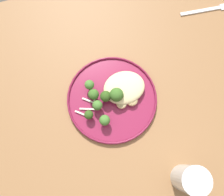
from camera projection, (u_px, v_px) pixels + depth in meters
ground at (122, 130)px, 1.47m from camera, size 6.00×6.00×0.00m
wooden_dining_table at (130, 107)px, 0.83m from camera, size 1.40×1.00×0.74m
dinner_plate at (112, 99)px, 0.75m from camera, size 0.29×0.29×0.02m
noodle_bed at (124, 88)px, 0.74m from camera, size 0.13×0.11×0.04m
seared_scallop_center_golden at (125, 88)px, 0.75m from camera, size 0.04×0.04×0.01m
seared_scallop_front_small at (131, 101)px, 0.74m from camera, size 0.03×0.03×0.02m
seared_scallop_tilted_round at (128, 95)px, 0.74m from camera, size 0.03×0.03×0.01m
seared_scallop_right_edge at (117, 86)px, 0.75m from camera, size 0.03×0.03×0.01m
seared_scallop_half_hidden at (122, 104)px, 0.73m from camera, size 0.03×0.03×0.01m
seared_scallop_rear_pale at (131, 84)px, 0.75m from camera, size 0.03×0.03×0.02m
broccoli_floret_tall_stalk at (89, 115)px, 0.71m from camera, size 0.03×0.03×0.04m
broccoli_floret_small_sprig at (106, 96)px, 0.72m from camera, size 0.03×0.03×0.05m
broccoli_floret_rear_charred at (105, 120)px, 0.70m from camera, size 0.03×0.03×0.05m
broccoli_floret_split_head at (97, 105)px, 0.72m from camera, size 0.03×0.03×0.04m
broccoli_floret_front_edge at (94, 95)px, 0.72m from camera, size 0.03×0.03×0.05m
broccoli_floret_center_pile at (89, 85)px, 0.73m from camera, size 0.03×0.03×0.05m
broccoli_floret_near_rim at (117, 95)px, 0.72m from camera, size 0.04×0.04×0.06m
onion_sliver_short_strip at (95, 103)px, 0.74m from camera, size 0.01×0.04×0.00m
onion_sliver_pale_crescent at (88, 109)px, 0.74m from camera, size 0.05×0.02×0.00m
onion_sliver_curled_piece at (89, 101)px, 0.74m from camera, size 0.04×0.03×0.00m
onion_sliver_long_sliver at (82, 114)px, 0.73m from camera, size 0.04×0.03×0.00m
water_glass at (189, 179)px, 0.65m from camera, size 0.08×0.08×0.12m
dinner_fork at (207, 10)px, 0.84m from camera, size 0.19×0.04×0.00m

